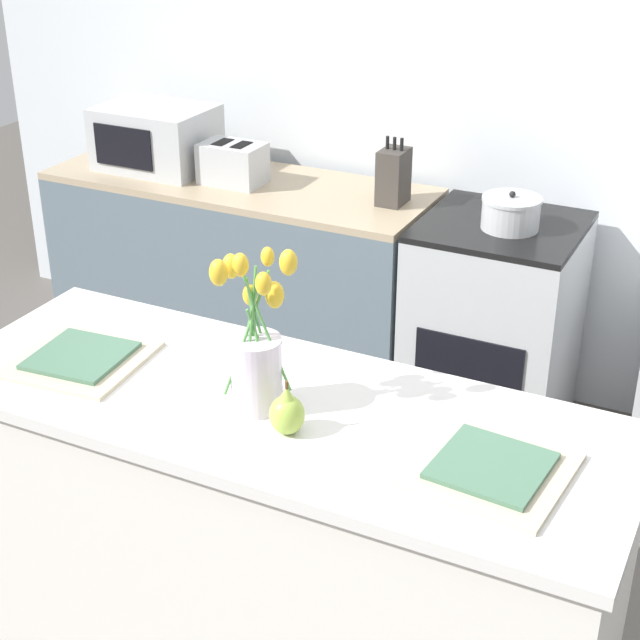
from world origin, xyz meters
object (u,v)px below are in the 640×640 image
at_px(stove_range, 493,329).
at_px(knife_block, 393,176).
at_px(pear_figurine, 287,412).
at_px(plate_setting_left, 81,358).
at_px(toaster, 233,163).
at_px(plate_setting_right, 491,468).
at_px(cooking_pot, 511,213).
at_px(flower_vase, 255,355).
at_px(microwave, 156,137).

xyz_separation_m(stove_range, knife_block, (-0.46, 0.03, 0.56)).
bearing_deg(pear_figurine, plate_setting_left, 174.89).
bearing_deg(toaster, plate_setting_right, -44.53).
distance_m(plate_setting_right, cooking_pot, 1.67).
bearing_deg(flower_vase, microwave, 131.33).
bearing_deg(toaster, cooking_pot, 0.13).
bearing_deg(plate_setting_right, flower_vase, 179.02).
distance_m(stove_range, pear_figurine, 1.79).
bearing_deg(flower_vase, cooking_pot, 83.86).
bearing_deg(cooking_pot, stove_range, 137.47).
height_order(toaster, cooking_pot, toaster).
bearing_deg(cooking_pot, flower_vase, -96.14).
bearing_deg(stove_range, flower_vase, -94.67).
distance_m(pear_figurine, plate_setting_right, 0.49).
bearing_deg(stove_range, toaster, -178.12).
distance_m(stove_range, knife_block, 0.73).
bearing_deg(pear_figurine, stove_range, 89.65).
height_order(plate_setting_right, cooking_pot, cooking_pot).
bearing_deg(stove_range, plate_setting_left, -112.22).
bearing_deg(stove_range, plate_setting_right, -74.00).
bearing_deg(microwave, plate_setting_left, -61.34).
bearing_deg(microwave, pear_figurine, -47.51).
height_order(cooking_pot, knife_block, knife_block).
bearing_deg(toaster, plate_setting_left, -73.05).
relative_size(stove_range, toaster, 3.21).
distance_m(flower_vase, pear_figurine, 0.17).
bearing_deg(plate_setting_right, plate_setting_left, 180.00).
relative_size(pear_figurine, knife_block, 0.52).
xyz_separation_m(plate_setting_right, cooking_pot, (-0.43, 1.61, -0.00)).
xyz_separation_m(pear_figurine, cooking_pot, (0.05, 1.67, -0.05)).
bearing_deg(cooking_pot, knife_block, 172.85).
bearing_deg(flower_vase, knife_block, 101.15).
bearing_deg(cooking_pot, plate_setting_right, -74.93).
relative_size(stove_range, flower_vase, 2.10).
xyz_separation_m(stove_range, microwave, (-1.57, -0.00, 0.58)).
bearing_deg(flower_vase, plate_setting_right, -0.98).
xyz_separation_m(plate_setting_left, knife_block, (0.21, 1.67, 0.05)).
height_order(microwave, knife_block, same).
distance_m(plate_setting_right, knife_block, 1.91).
xyz_separation_m(pear_figurine, plate_setting_right, (0.48, 0.06, -0.04)).
xyz_separation_m(stove_range, plate_setting_left, (-0.67, -1.64, 0.51)).
relative_size(toaster, cooking_pot, 1.26).
distance_m(flower_vase, plate_setting_right, 0.62).
distance_m(plate_setting_left, cooking_pot, 1.76).
xyz_separation_m(flower_vase, plate_setting_right, (0.60, -0.01, -0.13)).
xyz_separation_m(plate_setting_left, cooking_pot, (0.71, 1.61, -0.00)).
distance_m(pear_figurine, plate_setting_left, 0.67).
relative_size(stove_range, plate_setting_right, 2.52).
xyz_separation_m(stove_range, cooking_pot, (0.04, -0.04, 0.51)).
xyz_separation_m(pear_figurine, toaster, (-1.15, 1.66, -0.02)).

